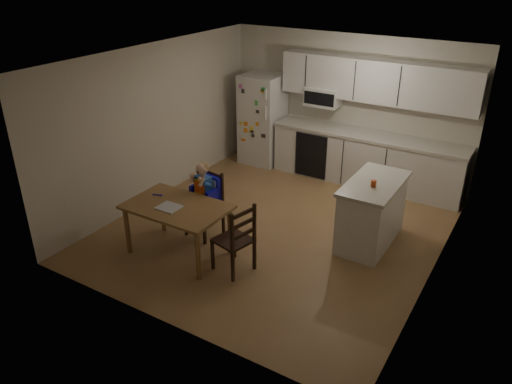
{
  "coord_description": "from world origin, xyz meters",
  "views": [
    {
      "loc": [
        3.1,
        -5.71,
        3.73
      ],
      "look_at": [
        0.04,
        -0.69,
        0.89
      ],
      "focal_mm": 35.0,
      "sensor_mm": 36.0,
      "label": 1
    }
  ],
  "objects": [
    {
      "name": "refrigerator",
      "position": [
        -1.55,
        2.15,
        0.85
      ],
      "size": [
        0.72,
        0.7,
        1.7
      ],
      "primitive_type": "cube",
      "color": "silver",
      "rests_on": "ground"
    },
    {
      "name": "napkin",
      "position": [
        -0.87,
        -1.39,
        0.73
      ],
      "size": [
        0.3,
        0.26,
        0.01
      ],
      "primitive_type": "cube",
      "color": "#B1B1B6",
      "rests_on": "dining_table"
    },
    {
      "name": "dining_table",
      "position": [
        -0.82,
        -1.29,
        0.62
      ],
      "size": [
        1.34,
        0.86,
        0.72
      ],
      "color": "brown",
      "rests_on": "ground"
    },
    {
      "name": "chair_booster",
      "position": [
        -0.81,
        -0.67,
        0.68
      ],
      "size": [
        0.48,
        0.48,
        1.13
      ],
      "rotation": [
        0.0,
        0.0,
        -0.15
      ],
      "color": "black",
      "rests_on": "ground"
    },
    {
      "name": "chair_side",
      "position": [
        0.12,
        -1.26,
        0.54
      ],
      "size": [
        0.51,
        0.51,
        0.95
      ],
      "rotation": [
        0.0,
        0.0,
        -1.8
      ],
      "color": "black",
      "rests_on": "ground"
    },
    {
      "name": "toddler_spoon",
      "position": [
        -1.25,
        -1.19,
        0.73
      ],
      "size": [
        0.12,
        0.06,
        0.02
      ],
      "primitive_type": "cylinder",
      "rotation": [
        0.0,
        1.57,
        0.35
      ],
      "color": "#1311C3",
      "rests_on": "dining_table"
    },
    {
      "name": "room",
      "position": [
        0.0,
        0.48,
        1.25
      ],
      "size": [
        4.52,
        5.01,
        2.51
      ],
      "color": "olive",
      "rests_on": "ground"
    },
    {
      "name": "red_cup",
      "position": [
        1.32,
        0.17,
        0.98
      ],
      "size": [
        0.07,
        0.07,
        0.09
      ],
      "primitive_type": "cylinder",
      "color": "#BC4014",
      "rests_on": "kitchen_island"
    },
    {
      "name": "kitchen_run",
      "position": [
        0.5,
        2.24,
        0.88
      ],
      "size": [
        3.37,
        0.62,
        2.15
      ],
      "color": "silver",
      "rests_on": "ground"
    },
    {
      "name": "kitchen_island",
      "position": [
        1.29,
        0.33,
        0.47
      ],
      "size": [
        0.66,
        1.26,
        0.93
      ],
      "color": "silver",
      "rests_on": "ground"
    }
  ]
}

